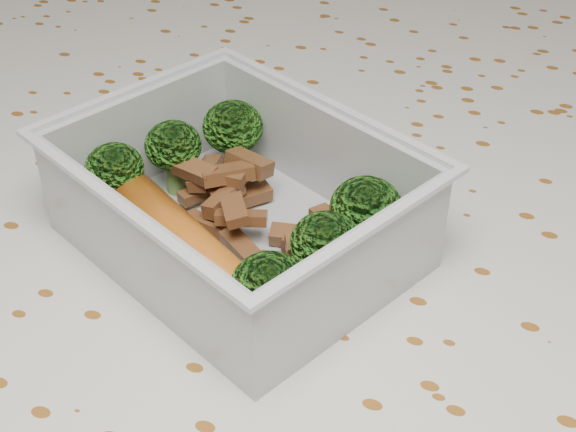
% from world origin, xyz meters
% --- Properties ---
extents(dining_table, '(1.40, 0.90, 0.75)m').
position_xyz_m(dining_table, '(0.00, 0.00, 0.67)').
color(dining_table, brown).
rests_on(dining_table, ground).
extents(tablecloth, '(1.46, 0.96, 0.19)m').
position_xyz_m(tablecloth, '(0.00, 0.00, 0.72)').
color(tablecloth, silver).
rests_on(tablecloth, dining_table).
extents(lunch_container, '(0.24, 0.21, 0.07)m').
position_xyz_m(lunch_container, '(-0.03, -0.00, 0.78)').
color(lunch_container, silver).
rests_on(lunch_container, tablecloth).
extents(broccoli_florets, '(0.18, 0.16, 0.05)m').
position_xyz_m(broccoli_florets, '(-0.02, 0.00, 0.79)').
color(broccoli_florets, '#608C3F').
rests_on(broccoli_florets, lunch_container).
extents(meat_pile, '(0.12, 0.08, 0.03)m').
position_xyz_m(meat_pile, '(-0.02, 0.01, 0.77)').
color(meat_pile, brown).
rests_on(meat_pile, lunch_container).
extents(sausage, '(0.15, 0.10, 0.03)m').
position_xyz_m(sausage, '(-0.04, -0.04, 0.78)').
color(sausage, '#BF5D17').
rests_on(sausage, lunch_container).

